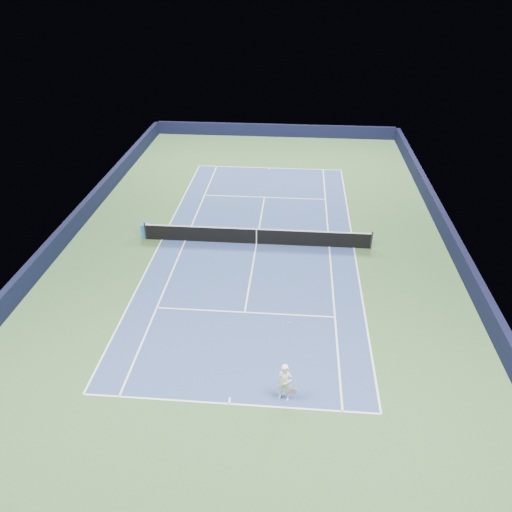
{
  "coord_description": "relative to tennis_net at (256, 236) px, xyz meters",
  "views": [
    {
      "loc": [
        2.08,
        -24.56,
        14.03
      ],
      "look_at": [
        0.23,
        -3.0,
        1.0
      ],
      "focal_mm": 35.0,
      "sensor_mm": 36.0,
      "label": 1
    }
  ],
  "objects": [
    {
      "name": "tennis_player",
      "position": [
        2.0,
        -11.45,
        0.3
      ],
      "size": [
        0.78,
        1.27,
        2.81
      ],
      "color": "white",
      "rests_on": "ground"
    },
    {
      "name": "sideline_doubles_left",
      "position": [
        -5.49,
        0.0,
        -0.5
      ],
      "size": [
        0.08,
        23.77,
        0.0
      ],
      "primitive_type": "cube",
      "color": "white",
      "rests_on": "ground"
    },
    {
      "name": "sponsor_cube",
      "position": [
        -6.4,
        0.26,
        -0.09
      ],
      "size": [
        0.61,
        0.53,
        0.84
      ],
      "color": "#1D5BB0",
      "rests_on": "ground"
    },
    {
      "name": "baseline_near",
      "position": [
        0.0,
        -11.88,
        -0.5
      ],
      "size": [
        10.97,
        0.08,
        0.0
      ],
      "primitive_type": "cube",
      "color": "white",
      "rests_on": "ground"
    },
    {
      "name": "center_mark_near",
      "position": [
        0.0,
        -11.73,
        -0.5
      ],
      "size": [
        0.08,
        0.3,
        0.0
      ],
      "primitive_type": "cube",
      "color": "white",
      "rests_on": "ground"
    },
    {
      "name": "service_line_near",
      "position": [
        0.0,
        -6.4,
        -0.5
      ],
      "size": [
        8.23,
        0.08,
        0.0
      ],
      "primitive_type": "cube",
      "color": "white",
      "rests_on": "ground"
    },
    {
      "name": "court_surface",
      "position": [
        0.0,
        0.0,
        -0.5
      ],
      "size": [
        10.97,
        23.77,
        0.01
      ],
      "primitive_type": "cube",
      "color": "navy",
      "rests_on": "ground"
    },
    {
      "name": "wall_far",
      "position": [
        0.0,
        19.82,
        0.05
      ],
      "size": [
        22.0,
        0.35,
        1.1
      ],
      "primitive_type": "cube",
      "color": "black",
      "rests_on": "ground"
    },
    {
      "name": "sideline_doubles_right",
      "position": [
        5.49,
        0.0,
        -0.5
      ],
      "size": [
        0.08,
        23.77,
        0.0
      ],
      "primitive_type": "cube",
      "color": "white",
      "rests_on": "ground"
    },
    {
      "name": "tennis_net",
      "position": [
        0.0,
        0.0,
        0.0
      ],
      "size": [
        12.9,
        0.1,
        1.07
      ],
      "color": "black",
      "rests_on": "ground"
    },
    {
      "name": "center_service_line",
      "position": [
        0.0,
        0.0,
        -0.5
      ],
      "size": [
        0.08,
        12.8,
        0.0
      ],
      "primitive_type": "cube",
      "color": "white",
      "rests_on": "ground"
    },
    {
      "name": "sideline_singles_right",
      "position": [
        4.12,
        0.0,
        -0.5
      ],
      "size": [
        0.08,
        23.77,
        0.0
      ],
      "primitive_type": "cube",
      "color": "white",
      "rests_on": "ground"
    },
    {
      "name": "wall_left",
      "position": [
        -10.82,
        0.0,
        0.05
      ],
      "size": [
        0.35,
        40.0,
        1.1
      ],
      "primitive_type": "cube",
      "color": "black",
      "rests_on": "ground"
    },
    {
      "name": "baseline_far",
      "position": [
        0.0,
        11.88,
        -0.5
      ],
      "size": [
        10.97,
        0.08,
        0.0
      ],
      "primitive_type": "cube",
      "color": "white",
      "rests_on": "ground"
    },
    {
      "name": "ground",
      "position": [
        0.0,
        0.0,
        -0.5
      ],
      "size": [
        40.0,
        40.0,
        0.0
      ],
      "primitive_type": "plane",
      "color": "#32542E",
      "rests_on": "ground"
    },
    {
      "name": "wall_right",
      "position": [
        10.82,
        0.0,
        0.05
      ],
      "size": [
        0.35,
        40.0,
        1.1
      ],
      "primitive_type": "cube",
      "color": "black",
      "rests_on": "ground"
    },
    {
      "name": "service_line_far",
      "position": [
        0.0,
        6.4,
        -0.5
      ],
      "size": [
        8.23,
        0.08,
        0.0
      ],
      "primitive_type": "cube",
      "color": "white",
      "rests_on": "ground"
    },
    {
      "name": "center_mark_far",
      "position": [
        0.0,
        11.73,
        -0.5
      ],
      "size": [
        0.08,
        0.3,
        0.0
      ],
      "primitive_type": "cube",
      "color": "white",
      "rests_on": "ground"
    },
    {
      "name": "sideline_singles_left",
      "position": [
        -4.12,
        0.0,
        -0.5
      ],
      "size": [
        0.08,
        23.77,
        0.0
      ],
      "primitive_type": "cube",
      "color": "white",
      "rests_on": "ground"
    }
  ]
}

